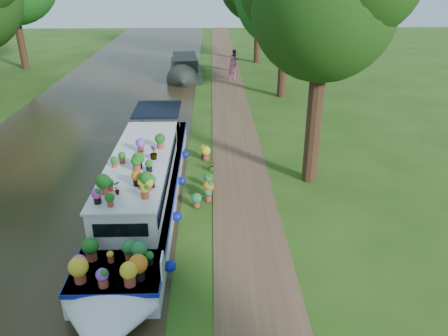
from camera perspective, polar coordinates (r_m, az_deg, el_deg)
ground at (r=14.12m, az=-1.83°, el=-7.09°), size 100.00×100.00×0.00m
canal_water at (r=15.38m, az=-24.95°, el=-6.73°), size 10.00×100.00×0.02m
towpath at (r=14.15m, az=3.07°, el=-6.96°), size 2.20×100.00×0.03m
plant_boat at (r=14.69m, az=-10.68°, el=-2.38°), size 2.29×13.52×2.30m
second_boat at (r=33.67m, az=-5.12°, el=12.88°), size 2.74×7.85×1.49m
pedestrian_pink at (r=32.21m, az=1.16°, el=12.90°), size 0.66×0.48×1.66m
pedestrian_dark at (r=34.90m, az=1.42°, el=13.84°), size 1.04×0.99×1.69m
verge_plant at (r=17.50m, az=-1.66°, el=0.34°), size 0.44×0.39×0.45m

